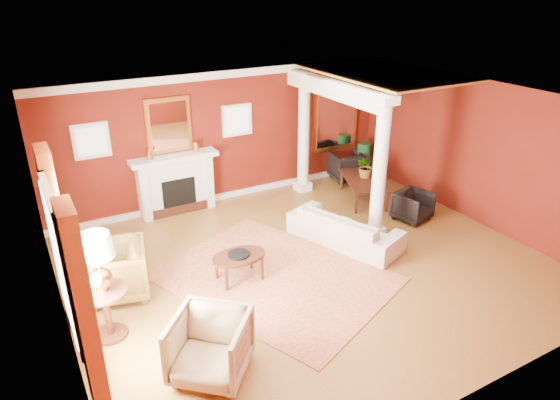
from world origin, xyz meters
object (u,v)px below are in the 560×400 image
side_table (100,268)px  armchair_leopard (116,269)px  armchair_stripe (210,344)px  sofa (345,223)px  dining_table (365,183)px  coffee_table (239,258)px

side_table → armchair_leopard: bearing=70.6°
side_table → armchair_stripe: bearing=-55.1°
armchair_leopard → side_table: bearing=-6.4°
armchair_stripe → side_table: bearing=167.0°
sofa → armchair_stripe: armchair_stripe is taller
dining_table → armchair_stripe: bearing=145.7°
armchair_stripe → sofa: bearing=71.3°
side_table → coffee_table: bearing=10.4°
sofa → dining_table: size_ratio=1.48×
armchair_stripe → side_table: size_ratio=0.58×
sofa → armchair_leopard: 4.21m
coffee_table → sofa: bearing=4.5°
sofa → side_table: side_table is taller
sofa → armchair_leopard: armchair_leopard is taller
sofa → armchair_stripe: 4.07m
sofa → armchair_stripe: (-3.55, -1.99, 0.04)m
dining_table → coffee_table: bearing=134.5°
sofa → armchair_stripe: bearing=98.8°
sofa → dining_table: (1.58, 1.42, -0.02)m
coffee_table → dining_table: 4.21m
armchair_leopard → side_table: (-0.34, -0.97, 0.64)m
sofa → side_table: bearing=76.9°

